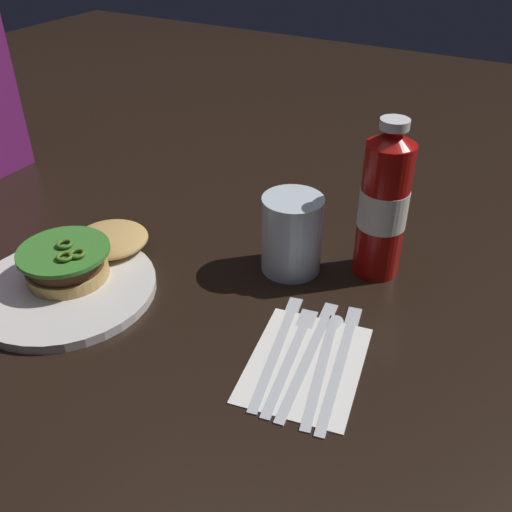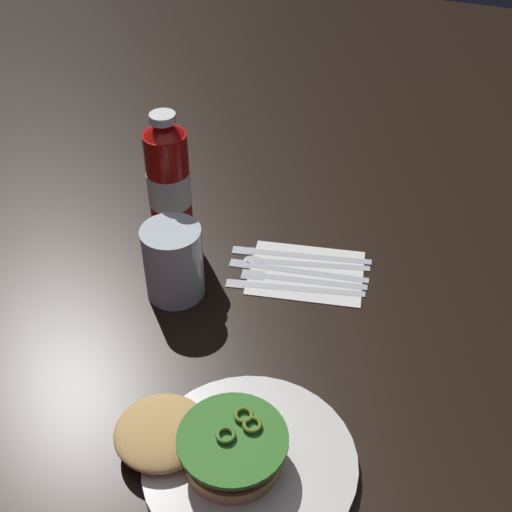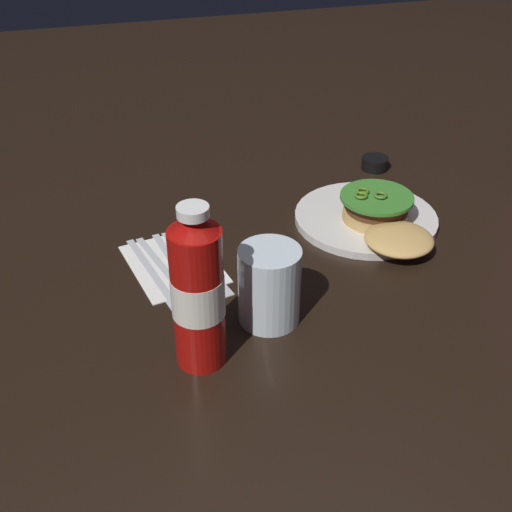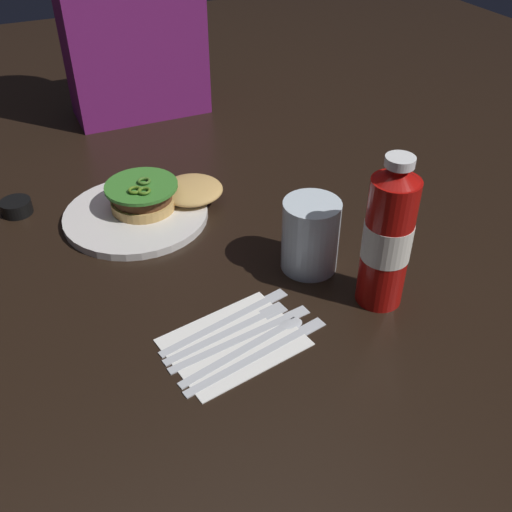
{
  "view_description": "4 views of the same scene",
  "coord_description": "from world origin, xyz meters",
  "px_view_note": "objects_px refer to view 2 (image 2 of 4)",
  "views": [
    {
      "loc": [
        -0.45,
        -0.4,
        0.49
      ],
      "look_at": [
        0.1,
        -0.09,
        0.07
      ],
      "focal_mm": 40.22,
      "sensor_mm": 36.0,
      "label": 1
    },
    {
      "loc": [
        -0.19,
        0.58,
        0.7
      ],
      "look_at": [
        0.07,
        -0.12,
        0.09
      ],
      "focal_mm": 47.99,
      "sensor_mm": 36.0,
      "label": 2
    },
    {
      "loc": [
        0.89,
        -0.32,
        0.6
      ],
      "look_at": [
        0.09,
        -0.09,
        0.05
      ],
      "focal_mm": 46.41,
      "sensor_mm": 36.0,
      "label": 3
    },
    {
      "loc": [
        -0.19,
        -0.73,
        0.57
      ],
      "look_at": [
        0.1,
        -0.09,
        0.04
      ],
      "focal_mm": 41.24,
      "sensor_mm": 36.0,
      "label": 4
    }
  ],
  "objects_px": {
    "napkin": "(306,272)",
    "steak_knife": "(289,268)",
    "dinner_plate": "(250,463)",
    "ketchup_bottle": "(169,185)",
    "fork_utensil": "(293,278)",
    "water_glass": "(173,262)",
    "butter_knife": "(292,253)",
    "table_knife": "(286,286)",
    "burger_sandwich": "(206,443)",
    "spoon_utensil": "(289,261)"
  },
  "relations": [
    {
      "from": "napkin",
      "to": "steak_knife",
      "type": "height_order",
      "value": "steak_knife"
    },
    {
      "from": "dinner_plate",
      "to": "napkin",
      "type": "height_order",
      "value": "dinner_plate"
    },
    {
      "from": "ketchup_bottle",
      "to": "fork_utensil",
      "type": "distance_m",
      "value": 0.24
    },
    {
      "from": "napkin",
      "to": "fork_utensil",
      "type": "xyz_separation_m",
      "value": [
        0.02,
        0.02,
        0.0
      ]
    },
    {
      "from": "water_glass",
      "to": "butter_knife",
      "type": "bearing_deg",
      "value": -134.74
    },
    {
      "from": "water_glass",
      "to": "table_knife",
      "type": "xyz_separation_m",
      "value": [
        -0.15,
        -0.06,
        -0.05
      ]
    },
    {
      "from": "ketchup_bottle",
      "to": "table_knife",
      "type": "relative_size",
      "value": 1.1
    },
    {
      "from": "ketchup_bottle",
      "to": "table_knife",
      "type": "height_order",
      "value": "ketchup_bottle"
    },
    {
      "from": "dinner_plate",
      "to": "table_knife",
      "type": "relative_size",
      "value": 1.2
    },
    {
      "from": "butter_knife",
      "to": "steak_knife",
      "type": "bearing_deg",
      "value": 100.67
    },
    {
      "from": "fork_utensil",
      "to": "table_knife",
      "type": "relative_size",
      "value": 0.93
    },
    {
      "from": "napkin",
      "to": "fork_utensil",
      "type": "height_order",
      "value": "fork_utensil"
    },
    {
      "from": "steak_knife",
      "to": "fork_utensil",
      "type": "relative_size",
      "value": 1.13
    },
    {
      "from": "ketchup_bottle",
      "to": "butter_knife",
      "type": "bearing_deg",
      "value": -171.44
    },
    {
      "from": "burger_sandwich",
      "to": "ketchup_bottle",
      "type": "xyz_separation_m",
      "value": [
        0.22,
        -0.36,
        0.08
      ]
    },
    {
      "from": "dinner_plate",
      "to": "water_glass",
      "type": "height_order",
      "value": "water_glass"
    },
    {
      "from": "butter_knife",
      "to": "fork_utensil",
      "type": "distance_m",
      "value": 0.06
    },
    {
      "from": "napkin",
      "to": "fork_utensil",
      "type": "relative_size",
      "value": 0.9
    },
    {
      "from": "ketchup_bottle",
      "to": "burger_sandwich",
      "type": "bearing_deg",
      "value": 120.58
    },
    {
      "from": "steak_knife",
      "to": "dinner_plate",
      "type": "bearing_deg",
      "value": 100.54
    },
    {
      "from": "dinner_plate",
      "to": "napkin",
      "type": "xyz_separation_m",
      "value": [
        0.04,
        -0.35,
        -0.01
      ]
    },
    {
      "from": "water_glass",
      "to": "steak_knife",
      "type": "xyz_separation_m",
      "value": [
        -0.15,
        -0.1,
        -0.05
      ]
    },
    {
      "from": "burger_sandwich",
      "to": "fork_utensil",
      "type": "bearing_deg",
      "value": -89.57
    },
    {
      "from": "butter_knife",
      "to": "table_knife",
      "type": "bearing_deg",
      "value": 100.84
    },
    {
      "from": "spoon_utensil",
      "to": "steak_knife",
      "type": "height_order",
      "value": "same"
    },
    {
      "from": "burger_sandwich",
      "to": "spoon_utensil",
      "type": "height_order",
      "value": "burger_sandwich"
    },
    {
      "from": "napkin",
      "to": "spoon_utensil",
      "type": "relative_size",
      "value": 0.89
    },
    {
      "from": "burger_sandwich",
      "to": "napkin",
      "type": "distance_m",
      "value": 0.36
    },
    {
      "from": "dinner_plate",
      "to": "table_knife",
      "type": "height_order",
      "value": "dinner_plate"
    },
    {
      "from": "table_knife",
      "to": "ketchup_bottle",
      "type": "bearing_deg",
      "value": -13.02
    },
    {
      "from": "napkin",
      "to": "butter_knife",
      "type": "distance_m",
      "value": 0.05
    },
    {
      "from": "napkin",
      "to": "steak_knife",
      "type": "xyz_separation_m",
      "value": [
        0.03,
        0.0,
        0.0
      ]
    },
    {
      "from": "water_glass",
      "to": "fork_utensil",
      "type": "relative_size",
      "value": 0.59
    },
    {
      "from": "fork_utensil",
      "to": "steak_knife",
      "type": "bearing_deg",
      "value": -58.47
    },
    {
      "from": "fork_utensil",
      "to": "table_knife",
      "type": "height_order",
      "value": "same"
    },
    {
      "from": "table_knife",
      "to": "napkin",
      "type": "bearing_deg",
      "value": -113.06
    },
    {
      "from": "dinner_plate",
      "to": "burger_sandwich",
      "type": "distance_m",
      "value": 0.06
    },
    {
      "from": "dinner_plate",
      "to": "butter_knife",
      "type": "relative_size",
      "value": 1.13
    },
    {
      "from": "dinner_plate",
      "to": "water_glass",
      "type": "bearing_deg",
      "value": -49.32
    },
    {
      "from": "butter_knife",
      "to": "fork_utensil",
      "type": "xyz_separation_m",
      "value": [
        -0.02,
        0.06,
        0.0
      ]
    },
    {
      "from": "steak_knife",
      "to": "spoon_utensil",
      "type": "bearing_deg",
      "value": -69.54
    },
    {
      "from": "napkin",
      "to": "steak_knife",
      "type": "distance_m",
      "value": 0.03
    },
    {
      "from": "ketchup_bottle",
      "to": "water_glass",
      "type": "bearing_deg",
      "value": 116.56
    },
    {
      "from": "ketchup_bottle",
      "to": "steak_knife",
      "type": "height_order",
      "value": "ketchup_bottle"
    },
    {
      "from": "dinner_plate",
      "to": "butter_knife",
      "type": "height_order",
      "value": "dinner_plate"
    },
    {
      "from": "water_glass",
      "to": "table_knife",
      "type": "distance_m",
      "value": 0.17
    },
    {
      "from": "spoon_utensil",
      "to": "butter_knife",
      "type": "bearing_deg",
      "value": -87.25
    },
    {
      "from": "burger_sandwich",
      "to": "steak_knife",
      "type": "relative_size",
      "value": 0.96
    },
    {
      "from": "dinner_plate",
      "to": "fork_utensil",
      "type": "xyz_separation_m",
      "value": [
        0.05,
        -0.33,
        -0.0
      ]
    },
    {
      "from": "water_glass",
      "to": "table_knife",
      "type": "relative_size",
      "value": 0.55
    }
  ]
}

